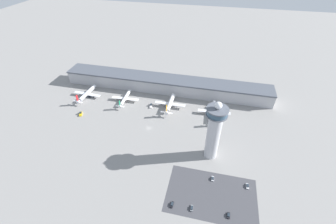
{
  "coord_description": "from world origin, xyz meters",
  "views": [
    {
      "loc": [
        54.16,
        -153.08,
        146.46
      ],
      "look_at": [
        14.98,
        17.83,
        8.86
      ],
      "focal_mm": 24.0,
      "sensor_mm": 36.0,
      "label": 1
    }
  ],
  "objects_px": {
    "airplane_gate_alpha": "(87,94)",
    "service_truck_fuel": "(151,106)",
    "airplane_gate_delta": "(214,112)",
    "car_blue_compact": "(172,205)",
    "airplane_gate_bravo": "(125,98)",
    "car_white_wagon": "(192,208)",
    "control_tower": "(214,131)",
    "airplane_gate_charlie": "(170,104)",
    "car_red_hatchback": "(247,186)",
    "car_silver_sedan": "(229,215)",
    "service_truck_baggage": "(91,96)",
    "car_black_suv": "(213,179)",
    "service_truck_catering": "(81,114)"
  },
  "relations": [
    {
      "from": "control_tower",
      "to": "service_truck_fuel",
      "type": "xyz_separation_m",
      "value": [
        -68.33,
        55.22,
        -27.07
      ]
    },
    {
      "from": "airplane_gate_bravo",
      "to": "car_white_wagon",
      "type": "bearing_deg",
      "value": -50.15
    },
    {
      "from": "airplane_gate_charlie",
      "to": "car_silver_sedan",
      "type": "height_order",
      "value": "airplane_gate_charlie"
    },
    {
      "from": "airplane_gate_bravo",
      "to": "car_black_suv",
      "type": "relative_size",
      "value": 7.59
    },
    {
      "from": "airplane_gate_charlie",
      "to": "car_silver_sedan",
      "type": "xyz_separation_m",
      "value": [
        63.98,
        -108.7,
        -4.19
      ]
    },
    {
      "from": "service_truck_fuel",
      "to": "car_red_hatchback",
      "type": "xyz_separation_m",
      "value": [
        97.87,
        -80.19,
        -0.22
      ]
    },
    {
      "from": "airplane_gate_charlie",
      "to": "car_black_suv",
      "type": "xyz_separation_m",
      "value": [
        51.68,
        -82.1,
        -4.15
      ]
    },
    {
      "from": "airplane_gate_alpha",
      "to": "airplane_gate_bravo",
      "type": "height_order",
      "value": "airplane_gate_alpha"
    },
    {
      "from": "airplane_gate_bravo",
      "to": "airplane_gate_charlie",
      "type": "distance_m",
      "value": 51.56
    },
    {
      "from": "service_truck_catering",
      "to": "service_truck_fuel",
      "type": "xyz_separation_m",
      "value": [
        67.41,
        30.27,
        -0.08
      ]
    },
    {
      "from": "car_silver_sedan",
      "to": "car_blue_compact",
      "type": "bearing_deg",
      "value": -178.64
    },
    {
      "from": "control_tower",
      "to": "service_truck_baggage",
      "type": "relative_size",
      "value": 6.66
    },
    {
      "from": "car_black_suv",
      "to": "car_red_hatchback",
      "type": "height_order",
      "value": "car_red_hatchback"
    },
    {
      "from": "control_tower",
      "to": "airplane_gate_bravo",
      "type": "relative_size",
      "value": 1.68
    },
    {
      "from": "service_truck_catering",
      "to": "car_silver_sedan",
      "type": "bearing_deg",
      "value": -26.49
    },
    {
      "from": "car_red_hatchback",
      "to": "car_silver_sedan",
      "type": "relative_size",
      "value": 1.1
    },
    {
      "from": "control_tower",
      "to": "airplane_gate_charlie",
      "type": "bearing_deg",
      "value": 129.51
    },
    {
      "from": "service_truck_baggage",
      "to": "car_silver_sedan",
      "type": "xyz_separation_m",
      "value": [
        157.53,
        -107.44,
        -0.47
      ]
    },
    {
      "from": "airplane_gate_charlie",
      "to": "service_truck_fuel",
      "type": "distance_m",
      "value": 21.12
    },
    {
      "from": "car_black_suv",
      "to": "control_tower",
      "type": "bearing_deg",
      "value": 99.22
    },
    {
      "from": "airplane_gate_charlie",
      "to": "service_truck_fuel",
      "type": "bearing_deg",
      "value": -172.53
    },
    {
      "from": "airplane_gate_bravo",
      "to": "car_white_wagon",
      "type": "xyz_separation_m",
      "value": [
        91.02,
        -109.04,
        -3.18
      ]
    },
    {
      "from": "service_truck_baggage",
      "to": "car_black_suv",
      "type": "xyz_separation_m",
      "value": [
        145.23,
        -80.83,
        -0.43
      ]
    },
    {
      "from": "airplane_gate_alpha",
      "to": "car_white_wagon",
      "type": "height_order",
      "value": "airplane_gate_alpha"
    },
    {
      "from": "airplane_gate_charlie",
      "to": "service_truck_baggage",
      "type": "bearing_deg",
      "value": -179.22
    },
    {
      "from": "airplane_gate_alpha",
      "to": "service_truck_fuel",
      "type": "relative_size",
      "value": 4.11
    },
    {
      "from": "airplane_gate_alpha",
      "to": "car_blue_compact",
      "type": "distance_m",
      "value": 164.27
    },
    {
      "from": "service_truck_catering",
      "to": "car_blue_compact",
      "type": "relative_size",
      "value": 1.52
    },
    {
      "from": "car_red_hatchback",
      "to": "car_blue_compact",
      "type": "distance_m",
      "value": 57.96
    },
    {
      "from": "control_tower",
      "to": "car_black_suv",
      "type": "xyz_separation_m",
      "value": [
        3.93,
        -24.18,
        -27.31
      ]
    },
    {
      "from": "control_tower",
      "to": "car_black_suv",
      "type": "relative_size",
      "value": 12.77
    },
    {
      "from": "service_truck_fuel",
      "to": "airplane_gate_charlie",
      "type": "bearing_deg",
      "value": 7.47
    },
    {
      "from": "airplane_gate_charlie",
      "to": "airplane_gate_alpha",
      "type": "bearing_deg",
      "value": -179.14
    },
    {
      "from": "control_tower",
      "to": "airplane_gate_charlie",
      "type": "relative_size",
      "value": 1.58
    },
    {
      "from": "car_black_suv",
      "to": "car_blue_compact",
      "type": "height_order",
      "value": "same"
    },
    {
      "from": "service_truck_fuel",
      "to": "car_red_hatchback",
      "type": "bearing_deg",
      "value": -39.33
    },
    {
      "from": "airplane_gate_charlie",
      "to": "airplane_gate_delta",
      "type": "bearing_deg",
      "value": -3.28
    },
    {
      "from": "airplane_gate_bravo",
      "to": "car_red_hatchback",
      "type": "bearing_deg",
      "value": -32.73
    },
    {
      "from": "airplane_gate_bravo",
      "to": "car_blue_compact",
      "type": "bearing_deg",
      "value": -54.74
    },
    {
      "from": "service_truck_catering",
      "to": "car_silver_sedan",
      "type": "xyz_separation_m",
      "value": [
        151.97,
        -75.74,
        -0.36
      ]
    },
    {
      "from": "airplane_gate_delta",
      "to": "car_blue_compact",
      "type": "distance_m",
      "value": 109.05
    },
    {
      "from": "service_truck_baggage",
      "to": "car_red_hatchback",
      "type": "height_order",
      "value": "service_truck_baggage"
    },
    {
      "from": "airplane_gate_alpha",
      "to": "airplane_gate_delta",
      "type": "relative_size",
      "value": 0.96
    },
    {
      "from": "car_black_suv",
      "to": "car_silver_sedan",
      "type": "distance_m",
      "value": 29.31
    },
    {
      "from": "airplane_gate_charlie",
      "to": "car_red_hatchback",
      "type": "bearing_deg",
      "value": -47.0
    },
    {
      "from": "airplane_gate_alpha",
      "to": "service_truck_fuel",
      "type": "distance_m",
      "value": 77.24
    },
    {
      "from": "service_truck_fuel",
      "to": "car_blue_compact",
      "type": "height_order",
      "value": "service_truck_fuel"
    },
    {
      "from": "service_truck_catering",
      "to": "car_black_suv",
      "type": "height_order",
      "value": "service_truck_catering"
    },
    {
      "from": "service_truck_fuel",
      "to": "service_truck_baggage",
      "type": "height_order",
      "value": "service_truck_baggage"
    },
    {
      "from": "airplane_gate_bravo",
      "to": "car_white_wagon",
      "type": "height_order",
      "value": "airplane_gate_bravo"
    }
  ]
}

